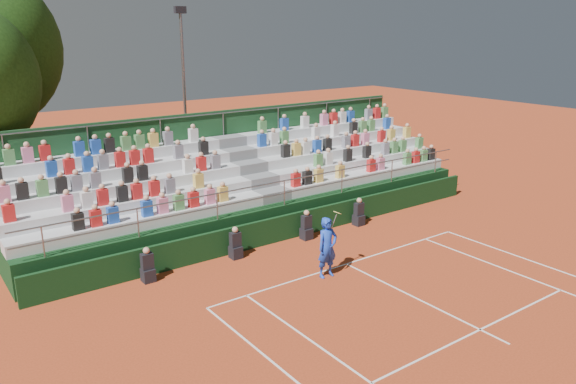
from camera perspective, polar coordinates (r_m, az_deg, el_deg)
ground at (r=19.90m, az=5.97°, el=-7.29°), size 90.00×90.00×0.00m
courtside_wall at (r=22.01m, az=0.46°, el=-3.43°), size 20.00×0.15×1.00m
line_officials at (r=20.92m, az=-1.90°, el=-4.58°), size 9.67×0.40×1.19m
grandstand at (r=24.38m, az=-4.06°, el=-0.02°), size 20.00×5.20×4.40m
tennis_player at (r=18.53m, az=4.02°, el=-5.63°), size 0.91×0.51×2.22m
floodlight_mast at (r=30.49m, az=-10.54°, el=10.89°), size 0.60×0.25×8.99m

